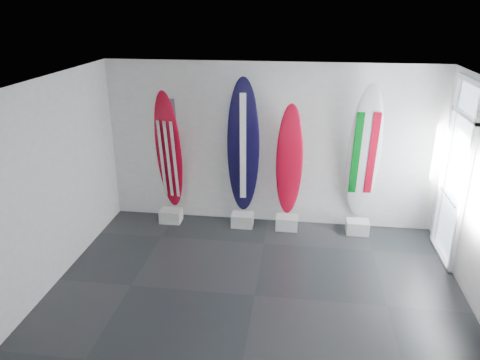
# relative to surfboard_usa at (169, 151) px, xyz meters

# --- Properties ---
(floor) EXTENTS (6.00, 6.00, 0.00)m
(floor) POSITION_rel_surfboard_usa_xyz_m (1.85, -2.28, -1.38)
(floor) COLOR black
(floor) RESTS_ON ground
(ceiling) EXTENTS (6.00, 6.00, 0.00)m
(ceiling) POSITION_rel_surfboard_usa_xyz_m (1.85, -2.28, 1.62)
(ceiling) COLOR white
(ceiling) RESTS_ON wall_back
(wall_back) EXTENTS (6.00, 0.00, 6.00)m
(wall_back) POSITION_rel_surfboard_usa_xyz_m (1.85, 0.22, 0.12)
(wall_back) COLOR silver
(wall_back) RESTS_ON ground
(wall_front) EXTENTS (6.00, 0.00, 6.00)m
(wall_front) POSITION_rel_surfboard_usa_xyz_m (1.85, -4.78, 0.12)
(wall_front) COLOR silver
(wall_front) RESTS_ON ground
(wall_left) EXTENTS (0.00, 5.00, 5.00)m
(wall_left) POSITION_rel_surfboard_usa_xyz_m (-1.15, -2.28, 0.12)
(wall_left) COLOR silver
(wall_left) RESTS_ON ground
(display_block_usa) EXTENTS (0.40, 0.30, 0.24)m
(display_block_usa) POSITION_rel_surfboard_usa_xyz_m (0.00, -0.10, -1.26)
(display_block_usa) COLOR silver
(display_block_usa) RESTS_ON floor
(surfboard_usa) EXTENTS (0.57, 0.42, 2.29)m
(surfboard_usa) POSITION_rel_surfboard_usa_xyz_m (0.00, 0.00, 0.00)
(surfboard_usa) COLOR #9E071D
(surfboard_usa) RESTS_ON display_block_usa
(display_block_navy) EXTENTS (0.40, 0.30, 0.24)m
(display_block_navy) POSITION_rel_surfboard_usa_xyz_m (1.38, -0.10, -1.26)
(display_block_navy) COLOR silver
(display_block_navy) RESTS_ON floor
(surfboard_navy) EXTENTS (0.60, 0.33, 2.55)m
(surfboard_navy) POSITION_rel_surfboard_usa_xyz_m (1.38, 0.00, 0.13)
(surfboard_navy) COLOR black
(surfboard_navy) RESTS_ON display_block_navy
(display_block_swiss) EXTENTS (0.40, 0.30, 0.24)m
(display_block_swiss) POSITION_rel_surfboard_usa_xyz_m (2.22, -0.10, -1.26)
(display_block_swiss) COLOR silver
(display_block_swiss) RESTS_ON floor
(surfboard_swiss) EXTENTS (0.49, 0.24, 2.11)m
(surfboard_swiss) POSITION_rel_surfboard_usa_xyz_m (2.22, 0.00, -0.09)
(surfboard_swiss) COLOR #9E071D
(surfboard_swiss) RESTS_ON display_block_swiss
(display_block_italy) EXTENTS (0.40, 0.30, 0.24)m
(display_block_italy) POSITION_rel_surfboard_usa_xyz_m (3.50, -0.10, -1.26)
(display_block_italy) COLOR silver
(display_block_italy) RESTS_ON floor
(surfboard_italy) EXTENTS (0.60, 0.47, 2.50)m
(surfboard_italy) POSITION_rel_surfboard_usa_xyz_m (3.50, 0.00, 0.10)
(surfboard_italy) COLOR silver
(surfboard_italy) RESTS_ON display_block_italy
(wall_outlet) EXTENTS (0.09, 0.02, 0.13)m
(wall_outlet) POSITION_rel_surfboard_usa_xyz_m (-0.60, 0.20, -1.03)
(wall_outlet) COLOR silver
(wall_outlet) RESTS_ON wall_back
(glass_door) EXTENTS (0.12, 1.16, 2.85)m
(glass_door) POSITION_rel_surfboard_usa_xyz_m (4.82, -0.73, 0.04)
(glass_door) COLOR white
(glass_door) RESTS_ON floor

